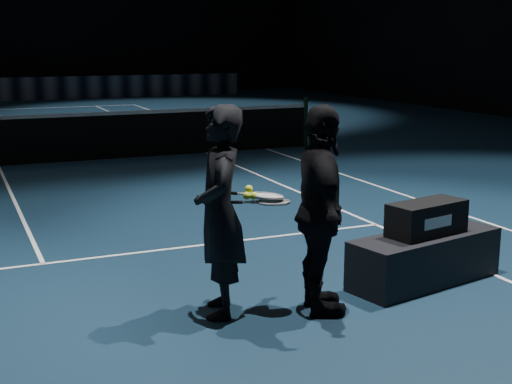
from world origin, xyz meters
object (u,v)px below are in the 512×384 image
at_px(player_bench, 425,259).
at_px(player_b, 321,211).
at_px(tennis_balls, 250,194).
at_px(racket_upper, 267,196).
at_px(racket_bag, 427,218).
at_px(racket_lower, 273,202).
at_px(player_a, 220,212).

relative_size(player_bench, player_b, 0.90).
bearing_deg(tennis_balls, racket_upper, -7.36).
bearing_deg(racket_bag, player_b, 179.60).
relative_size(racket_bag, racket_lower, 1.18).
bearing_deg(racket_bag, racket_upper, 170.31).
bearing_deg(racket_upper, racket_bag, 19.27).
distance_m(racket_bag, player_a, 2.11).
bearing_deg(player_a, racket_upper, 91.47).
distance_m(player_a, racket_lower, 0.46).
relative_size(racket_bag, racket_upper, 1.18).
height_order(player_a, racket_lower, player_a).
relative_size(racket_bag, player_b, 0.45).
relative_size(player_a, tennis_balls, 14.98).
height_order(player_b, racket_lower, player_b).
bearing_deg(racket_lower, racket_bag, 25.20).
bearing_deg(tennis_balls, player_a, 160.19).
height_order(player_bench, player_b, player_b).
distance_m(player_bench, racket_upper, 1.88).
relative_size(racket_lower, tennis_balls, 5.67).
distance_m(player_b, racket_lower, 0.41).
bearing_deg(player_a, racket_lower, 85.76).
bearing_deg(player_b, tennis_balls, 84.95).
relative_size(racket_bag, tennis_balls, 6.71).
height_order(racket_bag, racket_lower, racket_lower).
distance_m(player_a, tennis_balls, 0.30).
xyz_separation_m(player_bench, player_a, (-2.10, 0.04, 0.66)).
height_order(player_b, tennis_balls, player_b).
bearing_deg(racket_lower, player_bench, 25.20).
distance_m(player_bench, player_a, 2.20).
bearing_deg(player_a, tennis_balls, 86.88).
bearing_deg(racket_bag, player_a, 166.99).
height_order(player_a, racket_upper, player_a).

